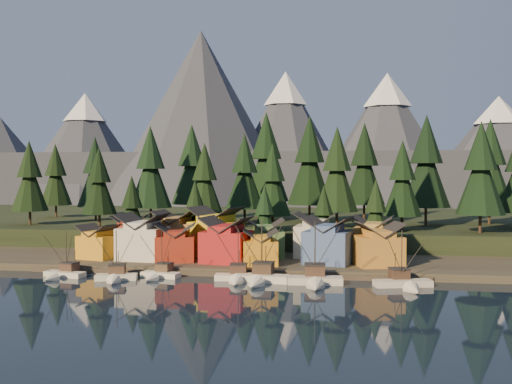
# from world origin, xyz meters

# --- Properties ---
(ground) EXTENTS (500.00, 500.00, 0.00)m
(ground) POSITION_xyz_m (0.00, 0.00, 0.00)
(ground) COLOR black
(ground) RESTS_ON ground
(shore_strip) EXTENTS (400.00, 50.00, 1.50)m
(shore_strip) POSITION_xyz_m (0.00, 40.00, 0.75)
(shore_strip) COLOR #353027
(shore_strip) RESTS_ON ground
(hillside) EXTENTS (420.00, 100.00, 6.00)m
(hillside) POSITION_xyz_m (0.00, 90.00, 3.00)
(hillside) COLOR black
(hillside) RESTS_ON ground
(dock) EXTENTS (80.00, 4.00, 1.00)m
(dock) POSITION_xyz_m (0.00, 16.50, 0.50)
(dock) COLOR #4C4136
(dock) RESTS_ON ground
(mountain_ridge) EXTENTS (560.00, 190.00, 90.00)m
(mountain_ridge) POSITION_xyz_m (-4.20, 213.59, 26.06)
(mountain_ridge) COLOR #434756
(mountain_ridge) RESTS_ON ground
(boat_0) EXTENTS (8.79, 9.27, 9.91)m
(boat_0) POSITION_xyz_m (-30.82, 9.34, 1.89)
(boat_0) COLOR beige
(boat_0) RESTS_ON ground
(boat_1) EXTENTS (8.37, 8.94, 10.56)m
(boat_1) POSITION_xyz_m (-19.14, 7.70, 2.15)
(boat_1) COLOR beige
(boat_1) RESTS_ON ground
(boat_2) EXTENTS (8.26, 8.76, 9.92)m
(boat_2) POSITION_xyz_m (-12.00, 11.57, 1.96)
(boat_2) COLOR white
(boat_2) RESTS_ON ground
(boat_3) EXTENTS (9.07, 9.75, 10.85)m
(boat_3) POSITION_xyz_m (3.70, 10.76, 2.11)
(boat_3) COLOR silver
(boat_3) RESTS_ON ground
(boat_4) EXTENTS (10.85, 11.65, 12.85)m
(boat_4) POSITION_xyz_m (8.11, 9.64, 2.49)
(boat_4) COLOR silver
(boat_4) RESTS_ON ground
(boat_5) EXTENTS (10.51, 11.34, 12.87)m
(boat_5) POSITION_xyz_m (18.38, 9.02, 2.53)
(boat_5) COLOR beige
(boat_5) RESTS_ON ground
(boat_6) EXTENTS (11.00, 11.55, 11.23)m
(boat_6) POSITION_xyz_m (34.31, 9.01, 2.03)
(boat_6) COLOR beige
(boat_6) RESTS_ON ground
(house_front_0) EXTENTS (8.96, 8.67, 7.41)m
(house_front_0) POSITION_xyz_m (-29.94, 24.45, 5.40)
(house_front_0) COLOR orange
(house_front_0) RESTS_ON shore_strip
(house_front_1) EXTENTS (10.29, 9.94, 9.93)m
(house_front_1) POSITION_xyz_m (-19.74, 24.68, 6.72)
(house_front_1) COLOR beige
(house_front_1) RESTS_ON shore_strip
(house_front_2) EXTENTS (9.59, 9.64, 7.96)m
(house_front_2) POSITION_xyz_m (-12.07, 23.71, 5.68)
(house_front_2) COLOR maroon
(house_front_2) RESTS_ON shore_strip
(house_front_3) EXTENTS (10.80, 10.45, 9.54)m
(house_front_3) POSITION_xyz_m (-0.91, 23.12, 6.51)
(house_front_3) COLOR maroon
(house_front_3) RESTS_ON shore_strip
(house_front_4) EXTENTS (8.21, 8.66, 7.19)m
(house_front_4) POSITION_xyz_m (6.55, 21.55, 5.28)
(house_front_4) COLOR orange
(house_front_4) RESTS_ON shore_strip
(house_front_5) EXTENTS (11.05, 10.45, 9.71)m
(house_front_5) POSITION_xyz_m (20.33, 24.76, 6.60)
(house_front_5) COLOR #3D5790
(house_front_5) RESTS_ON shore_strip
(house_front_6) EXTENTS (10.62, 10.27, 8.84)m
(house_front_6) POSITION_xyz_m (30.55, 23.33, 6.14)
(house_front_6) COLOR #B87C2F
(house_front_6) RESTS_ON shore_strip
(house_back_0) EXTENTS (9.25, 8.98, 8.85)m
(house_back_0) POSITION_xyz_m (-26.45, 34.44, 6.15)
(house_back_0) COLOR maroon
(house_back_0) RESTS_ON shore_strip
(house_back_1) EXTENTS (9.54, 9.64, 10.06)m
(house_back_1) POSITION_xyz_m (-14.98, 33.70, 6.78)
(house_back_1) COLOR olive
(house_back_1) RESTS_ON shore_strip
(house_back_2) EXTENTS (12.50, 11.89, 11.07)m
(house_back_2) POSITION_xyz_m (-5.19, 32.81, 7.31)
(house_back_2) COLOR gold
(house_back_2) RESTS_ON shore_strip
(house_back_3) EXTENTS (9.73, 8.99, 8.60)m
(house_back_3) POSITION_xyz_m (6.14, 31.51, 6.02)
(house_back_3) COLOR #476C3A
(house_back_3) RESTS_ON shore_strip
(house_back_4) EXTENTS (9.87, 9.54, 9.92)m
(house_back_4) POSITION_xyz_m (17.57, 33.40, 6.71)
(house_back_4) COLOR beige
(house_back_4) RESTS_ON shore_strip
(house_back_5) EXTENTS (9.61, 9.70, 9.50)m
(house_back_5) POSITION_xyz_m (29.96, 31.56, 6.49)
(house_back_5) COLOR #AA873C
(house_back_5) RESTS_ON shore_strip
(tree_hill_0) EXTENTS (10.02, 10.02, 23.34)m
(tree_hill_0) POSITION_xyz_m (-62.00, 52.00, 18.76)
(tree_hill_0) COLOR #332319
(tree_hill_0) RESTS_ON hillside
(tree_hill_1) EXTENTS (10.81, 10.81, 25.19)m
(tree_hill_1) POSITION_xyz_m (-50.00, 68.00, 19.77)
(tree_hill_1) COLOR #332319
(tree_hill_1) RESTS_ON hillside
(tree_hill_2) EXTENTS (9.07, 9.07, 21.13)m
(tree_hill_2) POSITION_xyz_m (-40.00, 48.00, 17.55)
(tree_hill_2) COLOR #332319
(tree_hill_2) RESTS_ON hillside
(tree_hill_3) EXTENTS (11.85, 11.85, 27.60)m
(tree_hill_3) POSITION_xyz_m (-30.00, 60.00, 21.09)
(tree_hill_3) COLOR #332319
(tree_hill_3) RESTS_ON hillside
(tree_hill_4) EXTENTS (12.51, 12.51, 29.15)m
(tree_hill_4) POSITION_xyz_m (-22.00, 75.00, 21.94)
(tree_hill_4) COLOR #332319
(tree_hill_4) RESTS_ON hillside
(tree_hill_5) EXTENTS (9.53, 9.53, 22.19)m
(tree_hill_5) POSITION_xyz_m (-12.00, 50.00, 18.13)
(tree_hill_5) COLOR #332319
(tree_hill_5) RESTS_ON hillside
(tree_hill_6) EXTENTS (10.97, 10.97, 25.56)m
(tree_hill_6) POSITION_xyz_m (-4.00, 65.00, 19.97)
(tree_hill_6) COLOR #332319
(tree_hill_6) RESTS_ON hillside
(tree_hill_7) EXTENTS (9.39, 9.39, 21.88)m
(tree_hill_7) POSITION_xyz_m (6.00, 48.00, 17.95)
(tree_hill_7) COLOR #332319
(tree_hill_7) RESTS_ON hillside
(tree_hill_8) EXTENTS (13.29, 13.29, 30.96)m
(tree_hill_8) POSITION_xyz_m (14.00, 72.00, 22.93)
(tree_hill_8) COLOR #332319
(tree_hill_8) RESTS_ON hillside
(tree_hill_9) EXTENTS (11.36, 11.36, 26.47)m
(tree_hill_9) POSITION_xyz_m (22.00, 55.00, 20.47)
(tree_hill_9) COLOR #332319
(tree_hill_9) RESTS_ON hillside
(tree_hill_10) EXTENTS (12.62, 12.62, 29.41)m
(tree_hill_10) POSITION_xyz_m (30.00, 80.00, 22.08)
(tree_hill_10) COLOR #332319
(tree_hill_10) RESTS_ON hillside
(tree_hill_11) EXTENTS (9.65, 9.65, 22.47)m
(tree_hill_11) POSITION_xyz_m (38.00, 50.00, 18.28)
(tree_hill_11) COLOR #332319
(tree_hill_11) RESTS_ON hillside
(tree_hill_12) EXTENTS (12.96, 12.96, 30.19)m
(tree_hill_12) POSITION_xyz_m (46.00, 66.00, 22.51)
(tree_hill_12) COLOR #332319
(tree_hill_12) RESTS_ON hillside
(tree_hill_13) EXTENTS (11.49, 11.49, 26.77)m
(tree_hill_13) POSITION_xyz_m (56.00, 48.00, 20.64)
(tree_hill_13) COLOR #332319
(tree_hill_13) RESTS_ON hillside
(tree_hill_14) EXTENTS (12.64, 12.64, 29.45)m
(tree_hill_14) POSITION_xyz_m (64.00, 72.00, 22.10)
(tree_hill_14) COLOR #332319
(tree_hill_14) RESTS_ON hillside
(tree_hill_15) EXTENTS (14.27, 14.27, 33.24)m
(tree_hill_15) POSITION_xyz_m (0.00, 82.00, 24.17)
(tree_hill_15) COLOR #332319
(tree_hill_15) RESTS_ON hillside
(tree_hill_16) EXTENTS (10.21, 10.21, 23.79)m
(tree_hill_16) POSITION_xyz_m (-68.00, 78.00, 19.00)
(tree_hill_16) COLOR #332319
(tree_hill_16) RESTS_ON hillside
(tree_shore_0) EXTENTS (7.82, 7.82, 18.21)m
(tree_shore_0) POSITION_xyz_m (-28.00, 40.00, 11.45)
(tree_shore_0) COLOR #332319
(tree_shore_0) RESTS_ON shore_strip
(tree_shore_1) EXTENTS (7.38, 7.38, 17.19)m
(tree_shore_1) POSITION_xyz_m (-12.00, 40.00, 10.89)
(tree_shore_1) COLOR #332319
(tree_shore_1) RESTS_ON shore_strip
(tree_shore_2) EXTENTS (6.91, 6.91, 16.10)m
(tree_shore_2) POSITION_xyz_m (5.00, 40.00, 10.29)
(tree_shore_2) COLOR #332319
(tree_shore_2) RESTS_ON shore_strip
(tree_shore_3) EXTENTS (6.89, 6.89, 16.04)m
(tree_shore_3) POSITION_xyz_m (19.00, 40.00, 10.26)
(tree_shore_3) COLOR #332319
(tree_shore_3) RESTS_ON shore_strip
(tree_shore_4) EXTENTS (7.54, 7.54, 17.57)m
(tree_shore_4) POSITION_xyz_m (31.00, 40.00, 11.10)
(tree_shore_4) COLOR #332319
(tree_shore_4) RESTS_ON shore_strip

